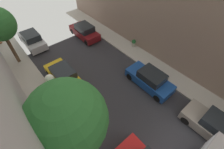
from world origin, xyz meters
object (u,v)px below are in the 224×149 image
object	(u,v)px
parked_car_left_3	(64,76)
street_tree_2	(67,120)
parked_car_right_2	(215,127)
potted_plant_2	(50,130)
potted_plant_4	(134,43)
parked_car_left_4	(32,40)
lamp_post	(58,99)
parked_car_right_3	(150,79)
parked_car_right_4	(85,31)

from	to	relation	value
parked_car_left_3	street_tree_2	distance (m)	8.01
parked_car_right_2	potted_plant_2	bearing A→B (deg)	140.19
street_tree_2	potted_plant_4	distance (m)	12.95
parked_car_left_4	potted_plant_2	xyz separation A→B (m)	(-3.05, -10.97, -0.07)
potted_plant_4	lamp_post	xyz separation A→B (m)	(-10.26, -3.88, 3.15)
potted_plant_2	parked_car_left_3	bearing A→B (deg)	50.99
parked_car_right_2	lamp_post	bearing A→B (deg)	138.37
parked_car_right_3	parked_car_right_4	bearing A→B (deg)	90.00
parked_car_right_2	potted_plant_2	distance (m)	11.00
parked_car_right_2	street_tree_2	bearing A→B (deg)	150.06
potted_plant_4	potted_plant_2	bearing A→B (deg)	-163.71
parked_car_right_2	lamp_post	xyz separation A→B (m)	(-7.30, 6.49, 3.02)
parked_car_right_3	potted_plant_4	distance (m)	5.60
street_tree_2	potted_plant_2	size ratio (longest dim) A/B	7.05
street_tree_2	potted_plant_4	world-z (taller)	street_tree_2
parked_car_left_4	street_tree_2	world-z (taller)	street_tree_2
potted_plant_4	parked_car_right_2	bearing A→B (deg)	-105.93
street_tree_2	lamp_post	world-z (taller)	street_tree_2
parked_car_left_4	parked_car_right_4	world-z (taller)	same
parked_car_left_4	potted_plant_4	bearing A→B (deg)	-42.40
street_tree_2	parked_car_right_2	bearing A→B (deg)	-29.94
parked_car_left_4	lamp_post	xyz separation A→B (m)	(-1.90, -11.52, 3.02)
parked_car_right_2	parked_car_left_3	bearing A→B (deg)	116.57
parked_car_right_2	potted_plant_2	size ratio (longest dim) A/B	4.52
parked_car_right_2	parked_car_right_4	xyz separation A→B (m)	(0.00, 15.64, 0.00)
parked_car_right_2	potted_plant_4	bearing A→B (deg)	74.07
parked_car_left_3	street_tree_2	xyz separation A→B (m)	(-2.26, -6.39, 4.26)
parked_car_left_3	lamp_post	xyz separation A→B (m)	(-1.90, -4.31, 3.02)
potted_plant_4	parked_car_right_3	bearing A→B (deg)	-121.92
parked_car_right_2	street_tree_2	world-z (taller)	street_tree_2
parked_car_left_4	potted_plant_2	world-z (taller)	parked_car_left_4
parked_car_right_4	street_tree_2	size ratio (longest dim) A/B	0.64
street_tree_2	parked_car_left_4	bearing A→B (deg)	80.58
lamp_post	parked_car_right_4	bearing A→B (deg)	51.42
parked_car_right_3	parked_car_left_4	bearing A→B (deg)	113.56
parked_car_right_4	parked_car_left_4	bearing A→B (deg)	156.33
parked_car_right_3	street_tree_2	world-z (taller)	street_tree_2
parked_car_right_4	lamp_post	xyz separation A→B (m)	(-7.30, -9.15, 3.02)
parked_car_right_3	lamp_post	size ratio (longest dim) A/B	0.77
parked_car_right_3	potted_plant_2	distance (m)	8.56
potted_plant_2	parked_car_right_3	bearing A→B (deg)	-9.54
parked_car_right_2	parked_car_right_3	xyz separation A→B (m)	(0.00, 5.62, 0.00)
potted_plant_2	lamp_post	distance (m)	3.34
parked_car_left_3	parked_car_right_2	distance (m)	12.07
parked_car_left_3	lamp_post	size ratio (longest dim) A/B	0.77
parked_car_left_3	street_tree_2	size ratio (longest dim) A/B	0.64
parked_car_right_3	potted_plant_4	xyz separation A→B (m)	(2.96, 4.75, -0.13)
parked_car_left_4	parked_car_right_3	distance (m)	13.51
parked_car_left_3	parked_car_right_3	size ratio (longest dim) A/B	1.00
parked_car_right_4	potted_plant_2	distance (m)	12.05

